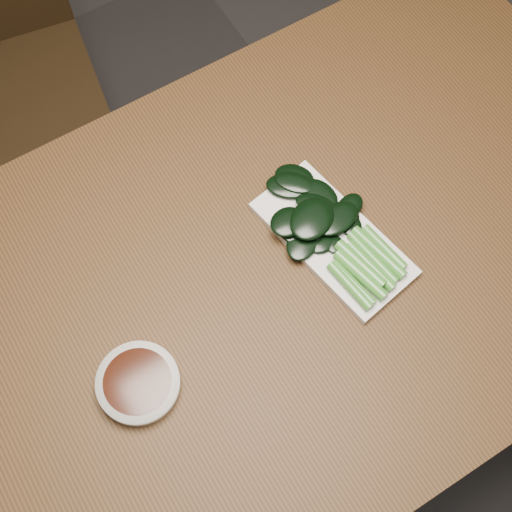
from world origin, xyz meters
name	(u,v)px	position (x,y,z in m)	size (l,w,h in m)	color
ground	(255,392)	(0.00, 0.00, 0.00)	(6.00, 6.00, 0.00)	#2E2B2B
table	(255,298)	(0.00, 0.00, 0.68)	(1.40, 0.80, 0.75)	#412812
sauce_bowl	(139,383)	(-0.23, -0.05, 0.76)	(0.12, 0.12, 0.03)	silver
serving_plate	(333,239)	(0.14, 0.00, 0.76)	(0.17, 0.28, 0.01)	silver
gai_lan	(329,230)	(0.14, 0.01, 0.78)	(0.17, 0.29, 0.03)	#40822C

